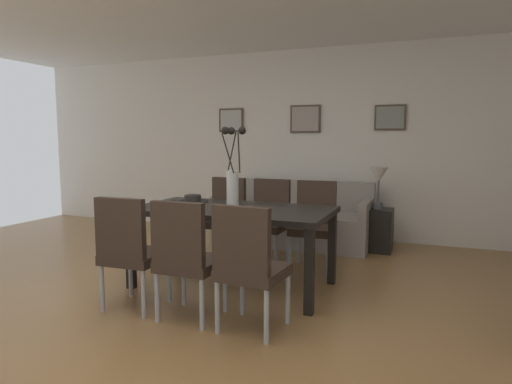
{
  "coord_description": "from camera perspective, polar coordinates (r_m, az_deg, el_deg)",
  "views": [
    {
      "loc": [
        1.76,
        -2.92,
        1.36
      ],
      "look_at": [
        0.12,
        1.15,
        0.85
      ],
      "focal_mm": 31.44,
      "sensor_mm": 36.0,
      "label": 1
    }
  ],
  "objects": [
    {
      "name": "dining_chair_far_right",
      "position": [
        4.96,
        1.56,
        -3.16
      ],
      "size": [
        0.45,
        0.45,
        0.92
      ],
      "color": "#33261E",
      "rests_on": "ground"
    },
    {
      "name": "dining_chair_near_left",
      "position": [
        3.71,
        -15.78,
        -6.82
      ],
      "size": [
        0.46,
        0.46,
        0.92
      ],
      "color": "#33261E",
      "rests_on": "ground"
    },
    {
      "name": "framed_picture_center",
      "position": [
        6.34,
        6.29,
        9.22
      ],
      "size": [
        0.43,
        0.03,
        0.38
      ],
      "color": "#473828"
    },
    {
      "name": "framed_picture_left",
      "position": [
        6.74,
        -3.18,
        9.1
      ],
      "size": [
        0.39,
        0.03,
        0.35
      ],
      "color": "#473828"
    },
    {
      "name": "sofa",
      "position": [
        5.94,
        4.84,
        -3.81
      ],
      "size": [
        1.99,
        0.84,
        0.8
      ],
      "color": "gray",
      "rests_on": "ground"
    },
    {
      "name": "dining_table",
      "position": [
        4.13,
        -2.98,
        -3.03
      ],
      "size": [
        1.8,
        0.94,
        0.74
      ],
      "color": "black",
      "rests_on": "ground"
    },
    {
      "name": "table_lamp",
      "position": [
        5.6,
        15.35,
        1.68
      ],
      "size": [
        0.22,
        0.22,
        0.51
      ],
      "color": "#4C4C51",
      "rests_on": "side_table"
    },
    {
      "name": "back_wall_panel",
      "position": [
        6.42,
        6.03,
        6.14
      ],
      "size": [
        9.0,
        0.1,
        2.6
      ],
      "primitive_type": "cube",
      "color": "silver",
      "rests_on": "ground"
    },
    {
      "name": "centerpiece_vase",
      "position": [
        4.08,
        -2.99,
        1.94
      ],
      "size": [
        0.21,
        0.23,
        0.73
      ],
      "color": "silver",
      "rests_on": "dining_table"
    },
    {
      "name": "dining_chair_far_left",
      "position": [
        3.41,
        -8.88,
        -7.84
      ],
      "size": [
        0.44,
        0.44,
        0.92
      ],
      "color": "#33261E",
      "rests_on": "ground"
    },
    {
      "name": "bowl_near_right",
      "position": [
        4.54,
        -8.05,
        -0.71
      ],
      "size": [
        0.17,
        0.17,
        0.07
      ],
      "color": "#2D2826",
      "rests_on": "dining_table"
    },
    {
      "name": "dining_chair_mid_right",
      "position": [
        4.79,
        7.42,
        -3.56
      ],
      "size": [
        0.46,
        0.46,
        0.92
      ],
      "color": "#33261E",
      "rests_on": "ground"
    },
    {
      "name": "dining_chair_mid_left",
      "position": [
        3.16,
        -0.96,
        -8.9
      ],
      "size": [
        0.47,
        0.47,
        0.92
      ],
      "color": "#33261E",
      "rests_on": "ground"
    },
    {
      "name": "ground_plane",
      "position": [
        3.67,
        -8.81,
        -15.14
      ],
      "size": [
        9.0,
        9.0,
        0.0
      ],
      "primitive_type": "plane",
      "color": "olive"
    },
    {
      "name": "placemat_near_right",
      "position": [
        4.55,
        -8.05,
        -1.17
      ],
      "size": [
        0.32,
        0.32,
        0.01
      ],
      "primitive_type": "cylinder",
      "color": "black",
      "rests_on": "dining_table"
    },
    {
      "name": "framed_picture_right",
      "position": [
        6.13,
        16.7,
        9.07
      ],
      "size": [
        0.4,
        0.03,
        0.33
      ],
      "color": "#473828"
    },
    {
      "name": "placemat_near_left",
      "position": [
        4.19,
        -10.93,
        -1.9
      ],
      "size": [
        0.32,
        0.32,
        0.01
      ],
      "primitive_type": "cylinder",
      "color": "black",
      "rests_on": "dining_table"
    },
    {
      "name": "side_table",
      "position": [
        5.69,
        15.15,
        -4.68
      ],
      "size": [
        0.36,
        0.36,
        0.52
      ],
      "primitive_type": "cube",
      "color": "black",
      "rests_on": "ground"
    },
    {
      "name": "dining_chair_near_right",
      "position": [
        5.17,
        -4.06,
        -2.78
      ],
      "size": [
        0.47,
        0.47,
        0.92
      ],
      "color": "#33261E",
      "rests_on": "ground"
    },
    {
      "name": "bowl_near_left",
      "position": [
        4.18,
        -10.94,
        -1.4
      ],
      "size": [
        0.17,
        0.17,
        0.07
      ],
      "color": "#2D2826",
      "rests_on": "dining_table"
    }
  ]
}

